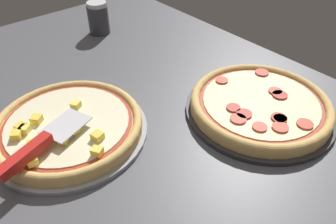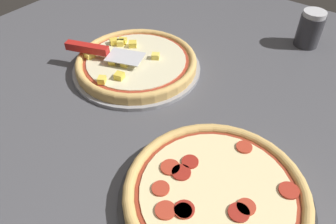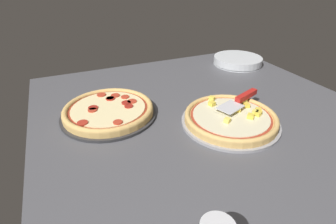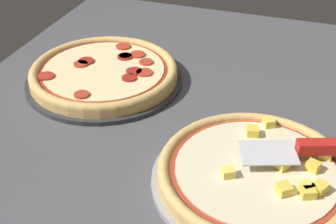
% 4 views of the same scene
% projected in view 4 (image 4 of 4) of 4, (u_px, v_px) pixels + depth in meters
% --- Properties ---
extents(ground_plane, '(1.38, 1.23, 0.04)m').
position_uv_depth(ground_plane, '(233.00, 176.00, 0.81)').
color(ground_plane, '#4C4C51').
extents(pizza_pan_front, '(0.34, 0.34, 0.01)m').
position_uv_depth(pizza_pan_front, '(254.00, 181.00, 0.77)').
color(pizza_pan_front, '#939399').
rests_on(pizza_pan_front, ground_plane).
extents(pizza_front, '(0.32, 0.32, 0.04)m').
position_uv_depth(pizza_front, '(256.00, 172.00, 0.75)').
color(pizza_front, '#DBAD60').
rests_on(pizza_front, pizza_pan_front).
extents(pizza_pan_back, '(0.35, 0.35, 0.01)m').
position_uv_depth(pizza_pan_back, '(105.00, 80.00, 1.04)').
color(pizza_pan_back, '#2D2D30').
rests_on(pizza_pan_back, ground_plane).
extents(pizza_back, '(0.33, 0.33, 0.03)m').
position_uv_depth(pizza_back, '(104.00, 72.00, 1.03)').
color(pizza_back, '#DBAD60').
rests_on(pizza_back, pizza_pan_back).
extents(serving_spatula, '(0.11, 0.21, 0.02)m').
position_uv_depth(serving_spatula, '(319.00, 148.00, 0.76)').
color(serving_spatula, silver).
rests_on(serving_spatula, pizza_front).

